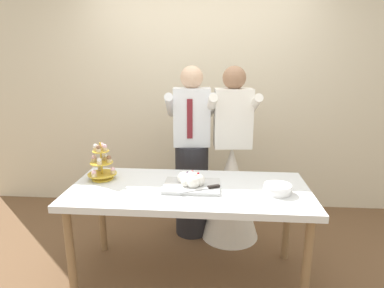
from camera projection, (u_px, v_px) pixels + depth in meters
The scene contains 8 objects.
ground_plane at pixel (189, 276), 2.63m from camera, with size 8.00×8.00×0.00m, color brown.
rear_wall at pixel (200, 83), 3.68m from camera, with size 5.20×0.10×2.90m, color beige.
dessert_table at pixel (189, 196), 2.46m from camera, with size 1.80×0.80×0.78m.
cupcake_stand at pixel (102, 164), 2.58m from camera, with size 0.23×0.23×0.31m.
main_cake_tray at pixel (192, 182), 2.43m from camera, with size 0.42×0.33×0.12m.
plate_stack at pixel (277, 189), 2.33m from camera, with size 0.20×0.20×0.07m.
person_groom at pixel (192, 162), 3.13m from camera, with size 0.50×0.52×1.66m.
person_bride at pixel (231, 181), 3.11m from camera, with size 0.56×0.56×1.66m.
Camera 1 is at (0.20, -2.27, 1.71)m, focal length 30.25 mm.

